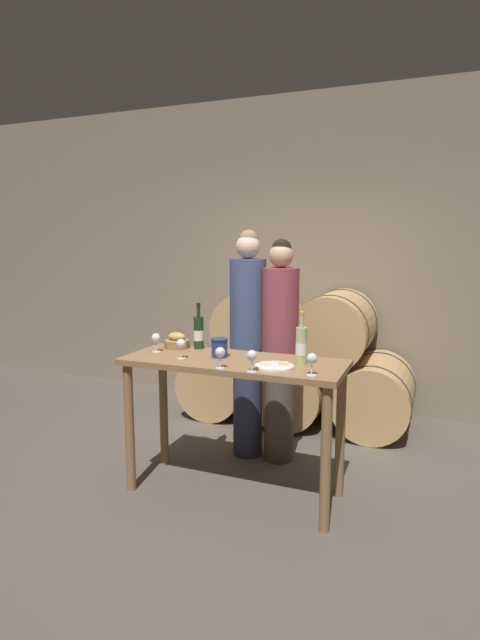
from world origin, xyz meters
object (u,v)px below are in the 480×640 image
(tasting_table, at_px, (234,383))
(wine_glass_far_right, at_px, (312,359))
(person_left, at_px, (248,340))
(cheese_plate, at_px, (274,366))
(blue_crock, at_px, (219,347))
(wine_glass_left, at_px, (181,345))
(wine_bottle_red, at_px, (199,332))
(bread_basket, at_px, (177,342))
(wine_bottle_white, at_px, (301,346))
(person_right, at_px, (280,348))
(wine_glass_right, at_px, (252,356))
(wine_glass_far_left, at_px, (156,339))
(wine_glass_center, at_px, (220,353))

(tasting_table, xyz_separation_m, wine_glass_far_right, (0.58, -0.20, 0.26))
(person_left, height_order, cheese_plate, person_left)
(blue_crock, xyz_separation_m, wine_glass_left, (-0.22, -0.14, 0.03))
(person_left, distance_m, wine_glass_left, 0.78)
(tasting_table, bearing_deg, wine_bottle_red, 148.64)
(wine_bottle_red, xyz_separation_m, wine_glass_far_right, (0.95, -0.43, -0.02))
(bread_basket, bearing_deg, blue_crock, -20.14)
(wine_bottle_white, distance_m, wine_glass_left, 0.80)
(person_right, bearing_deg, bread_basket, -145.14)
(person_left, distance_m, wine_bottle_red, 0.49)
(person_right, relative_size, bread_basket, 9.56)
(blue_crock, bearing_deg, bread_basket, 159.86)
(person_left, distance_m, wine_bottle_white, 0.85)
(wine_bottle_red, bearing_deg, bread_basket, -165.62)
(wine_glass_right, bearing_deg, wine_glass_far_right, 8.91)
(wine_bottle_white, bearing_deg, person_left, 134.83)
(bread_basket, distance_m, wine_glass_far_right, 1.18)
(wine_glass_far_left, bearing_deg, wine_glass_right, -17.81)
(person_right, xyz_separation_m, wine_glass_far_right, (0.46, -0.84, 0.13))
(wine_bottle_white, height_order, wine_glass_center, wine_bottle_white)
(person_right, distance_m, wine_bottle_white, 0.70)
(wine_glass_far_left, bearing_deg, person_left, 54.03)
(cheese_plate, height_order, wine_glass_far_left, wine_glass_far_left)
(wine_bottle_red, bearing_deg, wine_glass_left, -84.26)
(person_left, bearing_deg, cheese_plate, -58.12)
(wine_bottle_white, bearing_deg, wine_glass_center, -146.43)
(wine_bottle_red, xyz_separation_m, wine_glass_right, (0.60, -0.48, -0.02))
(wine_bottle_red, height_order, bread_basket, wine_bottle_red)
(tasting_table, relative_size, blue_crock, 11.49)
(bread_basket, bearing_deg, tasting_table, -19.10)
(cheese_plate, bearing_deg, wine_bottle_white, 47.77)
(person_left, distance_m, blue_crock, 0.61)
(person_left, distance_m, bread_basket, 0.60)
(tasting_table, relative_size, person_right, 0.85)
(person_left, xyz_separation_m, person_right, (0.27, -0.00, -0.04))
(person_left, xyz_separation_m, blue_crock, (0.03, -0.61, 0.07))
(blue_crock, distance_m, wine_glass_right, 0.45)
(blue_crock, relative_size, wine_glass_far_left, 0.96)
(wine_bottle_white, xyz_separation_m, wine_glass_center, (-0.44, -0.29, -0.03))
(tasting_table, bearing_deg, wine_glass_far_left, 179.09)
(tasting_table, height_order, wine_bottle_red, wine_bottle_red)
(bread_basket, distance_m, wine_glass_left, 0.35)
(wine_bottle_red, xyz_separation_m, wine_glass_far_left, (-0.23, -0.22, -0.02))
(cheese_plate, distance_m, wine_glass_left, 0.66)
(blue_crock, xyz_separation_m, wine_glass_center, (0.13, -0.28, 0.03))
(blue_crock, xyz_separation_m, cheese_plate, (0.44, -0.14, -0.06))
(tasting_table, relative_size, wine_glass_far_right, 11.08)
(wine_glass_far_left, distance_m, wine_glass_center, 0.67)
(tasting_table, relative_size, bread_basket, 8.14)
(person_left, relative_size, wine_glass_left, 13.53)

